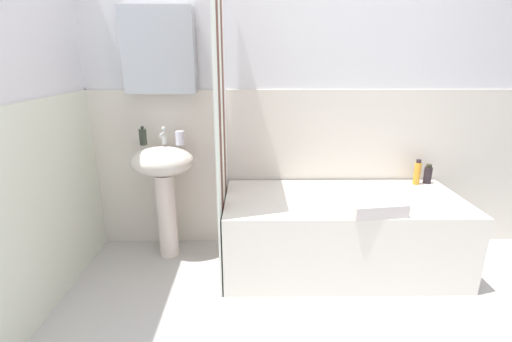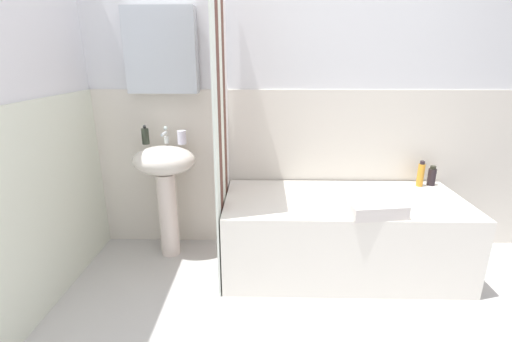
% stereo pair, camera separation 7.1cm
% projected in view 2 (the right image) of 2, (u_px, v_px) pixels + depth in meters
% --- Properties ---
extents(wall_back_tiled, '(3.60, 0.18, 2.40)m').
position_uv_depth(wall_back_tiled, '(295.00, 98.00, 2.58)').
color(wall_back_tiled, silver).
rests_on(wall_back_tiled, ground_plane).
extents(wall_left_tiled, '(0.07, 1.81, 2.40)m').
position_uv_depth(wall_left_tiled, '(0.00, 122.00, 1.74)').
color(wall_left_tiled, silver).
rests_on(wall_left_tiled, ground_plane).
extents(sink, '(0.44, 0.34, 0.83)m').
position_uv_depth(sink, '(165.00, 177.00, 2.54)').
color(sink, silver).
rests_on(sink, ground_plane).
extents(faucet, '(0.03, 0.12, 0.12)m').
position_uv_depth(faucet, '(165.00, 135.00, 2.53)').
color(faucet, silver).
rests_on(faucet, sink).
extents(soap_dispenser, '(0.05, 0.05, 0.14)m').
position_uv_depth(soap_dispenser, '(145.00, 136.00, 2.52)').
color(soap_dispenser, '#293025').
rests_on(soap_dispenser, sink).
extents(toothbrush_cup, '(0.06, 0.06, 0.10)m').
position_uv_depth(toothbrush_cup, '(182.00, 137.00, 2.53)').
color(toothbrush_cup, silver).
rests_on(toothbrush_cup, sink).
extents(bathtub, '(1.58, 0.71, 0.52)m').
position_uv_depth(bathtub, '(341.00, 234.00, 2.46)').
color(bathtub, white).
rests_on(bathtub, ground_plane).
extents(shower_curtain, '(0.01, 0.71, 2.00)m').
position_uv_depth(shower_curtain, '(222.00, 127.00, 2.25)').
color(shower_curtain, white).
rests_on(shower_curtain, ground_plane).
extents(shampoo_bottle, '(0.06, 0.06, 0.15)m').
position_uv_depth(shampoo_bottle, '(432.00, 176.00, 2.61)').
color(shampoo_bottle, '#292025').
rests_on(shampoo_bottle, bathtub).
extents(lotion_bottle, '(0.05, 0.05, 0.19)m').
position_uv_depth(lotion_bottle, '(421.00, 174.00, 2.58)').
color(lotion_bottle, orange).
rests_on(lotion_bottle, bathtub).
extents(towel_folded, '(0.35, 0.26, 0.08)m').
position_uv_depth(towel_folded, '(375.00, 208.00, 2.13)').
color(towel_folded, silver).
rests_on(towel_folded, bathtub).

